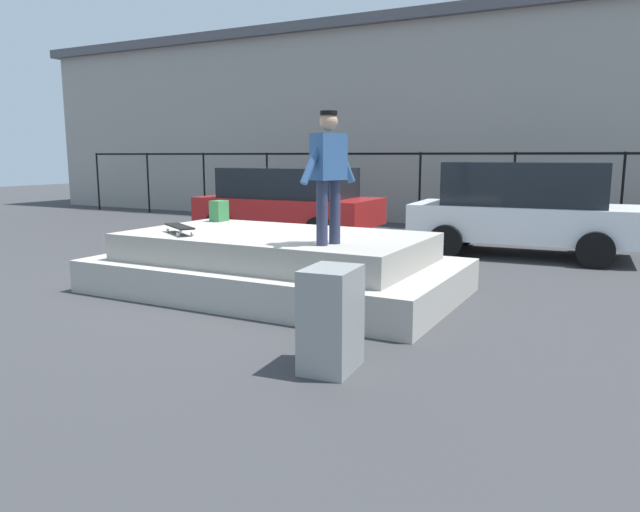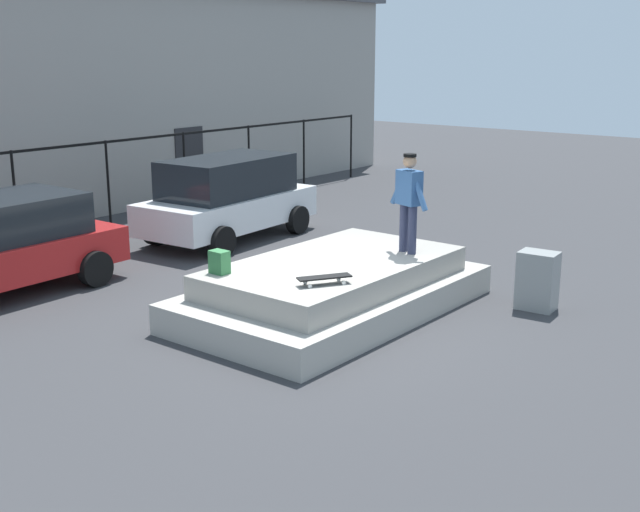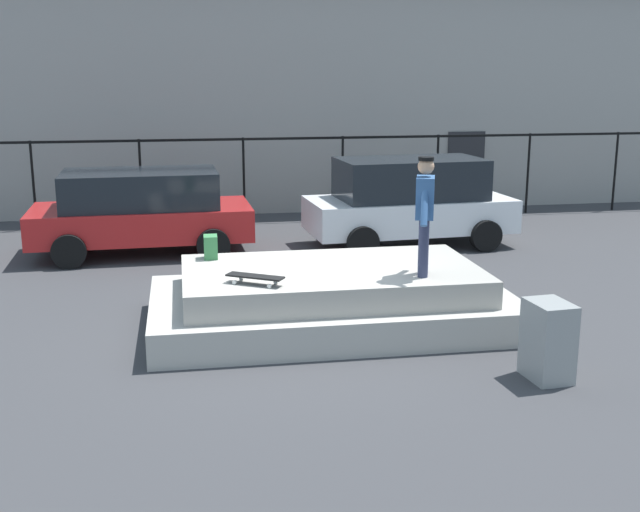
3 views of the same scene
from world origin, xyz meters
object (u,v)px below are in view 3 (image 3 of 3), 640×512
at_px(skateboard, 255,277).
at_px(backpack, 211,247).
at_px(car_red_hatchback_near, 141,210).
at_px(utility_box, 548,341).
at_px(car_white_hatchback_mid, 410,200).
at_px(skateboarder, 425,208).

distance_m(skateboard, backpack, 1.66).
bearing_deg(car_red_hatchback_near, utility_box, -56.69).
relative_size(backpack, car_white_hatchback_mid, 0.08).
distance_m(skateboarder, car_white_hatchback_mid, 5.78).
height_order(backpack, utility_box, backpack).
distance_m(skateboarder, skateboard, 2.46).
bearing_deg(utility_box, skateboard, 146.64).
bearing_deg(backpack, car_white_hatchback_mid, 135.01).
relative_size(car_red_hatchback_near, car_white_hatchback_mid, 1.00).
bearing_deg(skateboard, skateboarder, 2.16).
distance_m(backpack, car_white_hatchback_mid, 5.87).
bearing_deg(car_white_hatchback_mid, skateboard, -123.58).
bearing_deg(utility_box, car_red_hatchback_near, 118.20).
bearing_deg(utility_box, backpack, 133.53).
bearing_deg(skateboard, car_red_hatchback_near, 106.30).
bearing_deg(car_red_hatchback_near, skateboard, -73.70).
bearing_deg(car_red_hatchback_near, backpack, -74.33).
xyz_separation_m(backpack, car_white_hatchback_mid, (4.25, 4.05, -0.07)).
bearing_deg(backpack, car_red_hatchback_near, -162.94).
height_order(skateboard, car_white_hatchback_mid, car_white_hatchback_mid).
bearing_deg(skateboarder, car_white_hatchback_mid, 75.57).
distance_m(skateboard, car_red_hatchback_near, 6.07).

